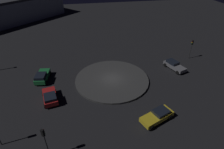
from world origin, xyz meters
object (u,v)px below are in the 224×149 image
Objects in this scene: car_green at (42,76)px; car_grey at (174,65)px; car_yellow at (158,116)px; traffic_light_northeast at (45,138)px; car_red at (50,97)px; traffic_light_west at (192,46)px; store_building at (9,10)px.

car_grey is at bearing -83.98° from car_green.
traffic_light_northeast reaches higher than car_yellow.
car_green reaches higher than car_red.
traffic_light_west reaches higher than car_red.
car_red is at bearing 68.16° from store_building.
car_green is 29.54m from traffic_light_west.
car_grey is 53.46m from store_building.
car_red is at bearing 1.51° from traffic_light_west.
store_building is at bearing -53.66° from traffic_light_west.
car_yellow is 20.17m from traffic_light_west.
store_building is at bearing -153.20° from car_grey.
car_grey is 14.26m from car_yellow.
store_building reaches higher than car_yellow.
car_green is at bearing -10.38° from traffic_light_west.
car_grey is 26.18m from traffic_light_northeast.
car_red is 1.06× the size of traffic_light_west.
traffic_light_northeast reaches higher than traffic_light_west.
car_yellow is at bearing 79.26° from store_building.
traffic_light_west is (-5.09, -3.35, 2.10)m from car_grey.
car_red is 28.87m from traffic_light_west.
car_yellow is (8.23, 11.64, -0.02)m from car_grey.
traffic_light_west is at bearing -153.53° from car_yellow.
traffic_light_west is 55.01m from store_building.
car_green is at bearing 45.52° from traffic_light_northeast.
car_grey is 0.97× the size of car_yellow.
car_green is 15.46m from traffic_light_northeast.
car_green is 1.01× the size of traffic_light_northeast.
traffic_light_northeast is 32.17m from traffic_light_west.
car_grey is 23.02m from car_red.
store_building is (13.86, -36.62, 2.75)m from car_green.
store_building reaches higher than car_green.
car_yellow is 14.00m from traffic_light_northeast.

